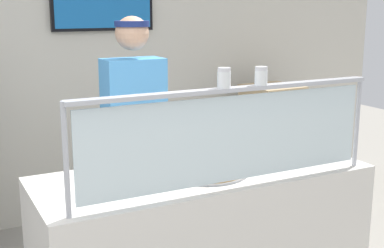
{
  "coord_description": "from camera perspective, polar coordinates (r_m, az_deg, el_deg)",
  "views": [
    {
      "loc": [
        -0.38,
        -2.0,
        1.82
      ],
      "look_at": [
        0.85,
        0.39,
        1.21
      ],
      "focal_mm": 48.94,
      "sensor_mm": 36.0,
      "label": 1
    }
  ],
  "objects": [
    {
      "name": "pizza_server",
      "position": [
        2.8,
        2.36,
        -4.53
      ],
      "size": [
        0.11,
        0.29,
        0.01
      ],
      "primitive_type": "cube",
      "rotation": [
        0.0,
        0.0,
        -0.13
      ],
      "color": "#ADAFB7",
      "rests_on": "pizza_tray"
    },
    {
      "name": "worker_figure",
      "position": [
        3.37,
        -6.17,
        -1.27
      ],
      "size": [
        0.41,
        0.5,
        1.76
      ],
      "color": "#23232D",
      "rests_on": "ground"
    },
    {
      "name": "parmesan_shaker",
      "position": [
        2.43,
        3.51,
        4.9
      ],
      "size": [
        0.06,
        0.06,
        0.09
      ],
      "color": "white",
      "rests_on": "sneeze_guard"
    },
    {
      "name": "shop_rear_unit",
      "position": [
        4.57,
        -10.91,
        6.71
      ],
      "size": [
        6.2,
        0.13,
        2.7
      ],
      "color": "beige",
      "rests_on": "ground"
    },
    {
      "name": "pizza_box_stack",
      "position": [
        4.86,
        8.76,
        3.12
      ],
      "size": [
        0.48,
        0.48,
        0.18
      ],
      "color": "tan",
      "rests_on": "prep_shelf"
    },
    {
      "name": "pepper_flake_shaker",
      "position": [
        2.54,
        7.53,
        5.1
      ],
      "size": [
        0.06,
        0.06,
        0.09
      ],
      "color": "white",
      "rests_on": "sneeze_guard"
    },
    {
      "name": "sneeze_guard",
      "position": [
        2.49,
        4.44,
        -0.28
      ],
      "size": [
        1.62,
        0.06,
        0.5
      ],
      "color": "#B2B5BC",
      "rests_on": "serving_counter"
    },
    {
      "name": "pizza_tray",
      "position": [
        2.8,
        1.47,
        -4.96
      ],
      "size": [
        0.47,
        0.47,
        0.04
      ],
      "color": "#9EA0A8",
      "rests_on": "serving_counter"
    },
    {
      "name": "prep_shelf",
      "position": [
        4.99,
        8.6,
        -3.16
      ],
      "size": [
        0.7,
        0.55,
        0.93
      ],
      "primitive_type": "cube",
      "color": "#B7BABF",
      "rests_on": "ground"
    }
  ]
}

